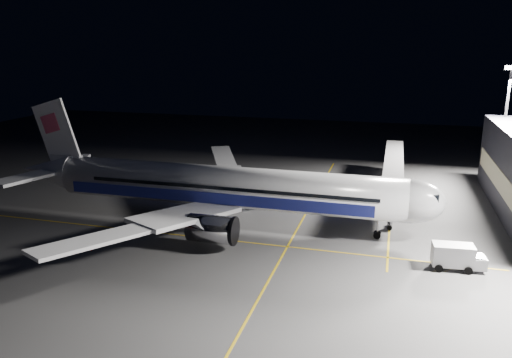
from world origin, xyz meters
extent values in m
plane|color=#4C4C4F|center=(0.00, 0.00, 0.00)|extent=(200.00, 200.00, 0.00)
cube|color=gold|center=(10.00, 0.00, 0.01)|extent=(0.25, 80.00, 0.01)
cube|color=gold|center=(0.00, -6.00, 0.01)|extent=(70.00, 0.25, 0.01)
cube|color=gold|center=(22.00, 10.00, 0.01)|extent=(0.25, 40.00, 0.01)
cylinder|color=silver|center=(0.00, 0.00, 5.30)|extent=(48.00, 5.60, 5.60)
ellipsoid|color=silver|center=(24.00, 0.00, 5.30)|extent=(8.96, 5.60, 5.60)
cube|color=black|center=(26.30, 0.00, 6.30)|extent=(2.20, 3.40, 0.90)
cone|color=silver|center=(-28.50, 0.00, 5.60)|extent=(9.00, 5.49, 5.49)
cube|color=navy|center=(-1.00, 2.78, 4.40)|extent=(42.24, 0.25, 1.50)
cube|color=navy|center=(-1.00, -2.78, 4.40)|extent=(42.24, 0.25, 1.50)
cube|color=silver|center=(-2.50, 8.00, 3.70)|extent=(11.36, 15.23, 1.53)
cube|color=silver|center=(-2.50, -8.00, 3.70)|extent=(11.36, 15.23, 1.53)
cube|color=silver|center=(-7.50, 20.50, 4.57)|extent=(8.57, 13.22, 1.31)
cube|color=silver|center=(-7.50, -20.50, 4.57)|extent=(8.57, 13.22, 1.31)
cube|color=silver|center=(-28.00, 5.20, 5.90)|extent=(6.20, 9.67, 0.45)
cube|color=silver|center=(-28.00, -5.20, 5.90)|extent=(6.20, 9.67, 0.45)
cube|color=white|center=(-26.20, 0.00, 11.50)|extent=(7.53, 0.40, 10.28)
cube|color=#E04C71|center=(-27.00, 0.00, 12.90)|extent=(3.22, 0.55, 3.22)
cylinder|color=#B7B7BF|center=(1.20, 9.00, 2.55)|extent=(5.60, 3.40, 3.40)
cylinder|color=#B7B7BF|center=(1.20, -9.00, 2.55)|extent=(5.60, 3.40, 3.40)
cylinder|color=#9999A0|center=(20.50, 0.00, 1.25)|extent=(0.26, 0.26, 2.50)
cylinder|color=black|center=(20.50, 0.00, 0.45)|extent=(0.90, 0.70, 0.90)
cylinder|color=#9999A0|center=(-3.00, 4.30, 1.25)|extent=(0.26, 0.26, 2.50)
cylinder|color=#9999A0|center=(-3.00, -4.30, 1.25)|extent=(0.26, 0.26, 2.50)
cylinder|color=black|center=(-3.00, 4.30, 0.55)|extent=(1.10, 1.60, 1.10)
cylinder|color=black|center=(-3.00, -4.30, 0.55)|extent=(1.10, 1.60, 1.10)
cube|color=brown|center=(36.95, 14.00, 5.00)|extent=(0.15, 36.00, 3.00)
cube|color=#B2B2B7|center=(22.00, 20.05, 4.60)|extent=(3.00, 33.90, 2.80)
cube|color=#B2B2B7|center=(22.00, 4.20, 4.60)|extent=(3.60, 3.20, 3.40)
cylinder|color=#9999A0|center=(22.00, 4.20, 1.55)|extent=(0.70, 0.70, 3.10)
cylinder|color=black|center=(22.00, 3.30, 0.35)|extent=(0.70, 0.30, 0.70)
cylinder|color=black|center=(22.00, 5.10, 0.35)|extent=(0.70, 0.30, 0.70)
cylinder|color=#59595E|center=(40.00, 32.00, 10.00)|extent=(0.44, 0.44, 20.00)
cube|color=#59595E|center=(40.00, 32.00, 20.30)|extent=(2.40, 0.50, 0.80)
cube|color=white|center=(40.00, 31.65, 20.30)|extent=(2.20, 0.15, 0.60)
cube|color=silver|center=(28.87, -7.19, 1.69)|extent=(4.54, 2.57, 2.40)
cube|color=silver|center=(31.48, -6.95, 1.04)|extent=(1.93, 2.22, 1.31)
cube|color=black|center=(31.48, -6.95, 1.58)|extent=(1.47, 1.97, 0.55)
cylinder|color=black|center=(30.29, -5.91, 0.44)|extent=(0.89, 0.35, 0.87)
cylinder|color=black|center=(30.50, -8.19, 0.44)|extent=(0.89, 0.35, 0.87)
cylinder|color=black|center=(27.24, -6.19, 0.44)|extent=(0.89, 0.35, 0.87)
cylinder|color=black|center=(27.45, -8.47, 0.44)|extent=(0.89, 0.35, 0.87)
cube|color=black|center=(-0.69, 11.63, 0.85)|extent=(2.77, 1.77, 1.25)
cube|color=black|center=(-0.69, 11.63, 1.65)|extent=(1.16, 1.16, 0.68)
sphere|color=#FFF2CC|center=(-1.24, 10.73, 0.85)|extent=(0.30, 0.30, 0.30)
sphere|color=#FFF2CC|center=(-0.10, 10.76, 0.85)|extent=(0.30, 0.30, 0.30)
cylinder|color=black|center=(0.32, 12.63, 0.34)|extent=(0.69, 0.27, 0.68)
cylinder|color=black|center=(0.36, 10.69, 0.34)|extent=(0.69, 0.27, 0.68)
cylinder|color=black|center=(-1.73, 12.58, 0.34)|extent=(0.69, 0.27, 0.68)
cylinder|color=black|center=(-1.69, 10.64, 0.34)|extent=(0.69, 0.27, 0.68)
cone|color=orange|center=(1.18, 8.18, 0.31)|extent=(0.42, 0.42, 0.62)
cone|color=orange|center=(-5.75, 10.29, 0.26)|extent=(0.34, 0.34, 0.52)
cone|color=orange|center=(-4.81, 13.72, 0.33)|extent=(0.44, 0.44, 0.66)
camera|label=1|loc=(21.63, -62.03, 24.21)|focal=35.00mm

